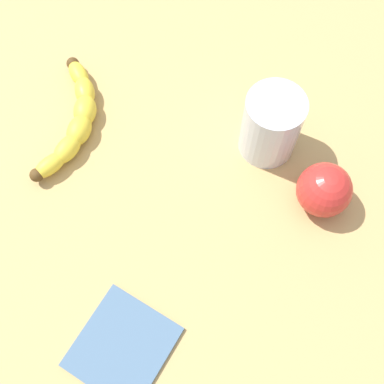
# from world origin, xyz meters

# --- Properties ---
(wooden_tabletop) EXTENTS (1.20, 1.20, 0.03)m
(wooden_tabletop) POSITION_xyz_m (0.00, 0.00, 0.01)
(wooden_tabletop) COLOR tan
(wooden_tabletop) RESTS_ON ground
(banana) EXTENTS (0.18, 0.17, 0.04)m
(banana) POSITION_xyz_m (0.11, 0.06, 0.05)
(banana) COLOR yellow
(banana) RESTS_ON wooden_tabletop
(smoothie_glass) EXTENTS (0.09, 0.09, 0.12)m
(smoothie_glass) POSITION_xyz_m (-0.09, -0.17, 0.09)
(smoothie_glass) COLOR silver
(smoothie_glass) RESTS_ON wooden_tabletop
(apple_fruit) EXTENTS (0.08, 0.08, 0.08)m
(apple_fruit) POSITION_xyz_m (-0.21, -0.18, 0.07)
(apple_fruit) COLOR red
(apple_fruit) RESTS_ON wooden_tabletop
(folded_napkin) EXTENTS (0.16, 0.16, 0.01)m
(folded_napkin) POSITION_xyz_m (-0.23, 0.17, 0.03)
(folded_napkin) COLOR slate
(folded_napkin) RESTS_ON wooden_tabletop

